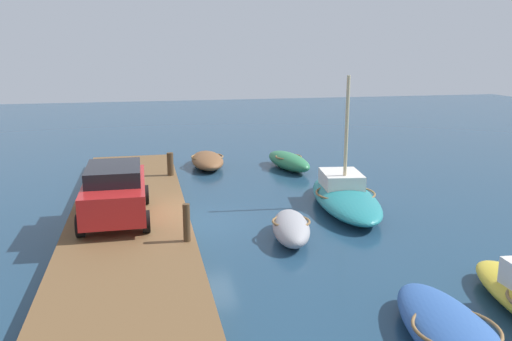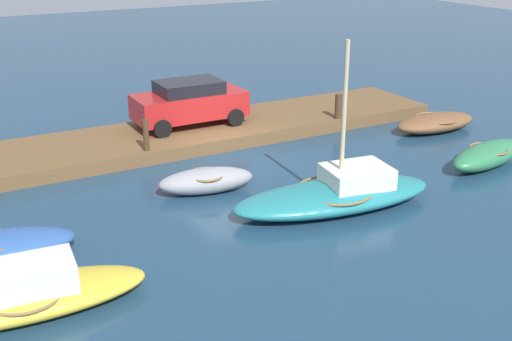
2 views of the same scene
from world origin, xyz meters
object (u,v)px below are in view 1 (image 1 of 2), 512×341
(mooring_post_west, at_px, (170,164))
(parked_car, at_px, (115,191))
(rowboat_brown, at_px, (207,160))
(mooring_post_mid_west, at_px, (187,223))
(rowboat_green, at_px, (288,161))
(dinghy_grey, at_px, (291,227))
(sailboat_teal, at_px, (345,195))
(rowboat_blue, at_px, (455,337))

(mooring_post_west, xyz_separation_m, parked_car, (5.34, -1.97, 0.41))
(rowboat_brown, distance_m, mooring_post_west, 3.82)
(mooring_post_west, xyz_separation_m, mooring_post_mid_west, (7.75, 0.00, 0.05))
(rowboat_green, xyz_separation_m, rowboat_brown, (-1.26, -3.71, -0.05))
(mooring_post_mid_west, bearing_deg, rowboat_green, 149.88)
(mooring_post_west, distance_m, parked_car, 5.70)
(dinghy_grey, relative_size, mooring_post_mid_west, 2.85)
(sailboat_teal, relative_size, rowboat_green, 1.63)
(rowboat_blue, relative_size, mooring_post_mid_west, 4.33)
(mooring_post_west, relative_size, mooring_post_mid_west, 0.90)
(rowboat_brown, bearing_deg, dinghy_grey, 8.37)
(sailboat_teal, bearing_deg, parked_car, -74.48)
(rowboat_blue, distance_m, rowboat_brown, 16.92)
(rowboat_green, bearing_deg, sailboat_teal, -8.20)
(mooring_post_mid_west, relative_size, parked_car, 0.26)
(rowboat_green, xyz_separation_m, mooring_post_west, (1.97, -5.64, 0.55))
(rowboat_blue, height_order, rowboat_brown, rowboat_blue)
(sailboat_teal, height_order, dinghy_grey, sailboat_teal)
(dinghy_grey, distance_m, parked_car, 5.49)
(sailboat_teal, xyz_separation_m, rowboat_green, (-6.30, -0.31, -0.05))
(rowboat_green, bearing_deg, dinghy_grey, -26.41)
(sailboat_teal, xyz_separation_m, mooring_post_west, (-4.32, -5.95, 0.50))
(sailboat_teal, height_order, rowboat_blue, sailboat_teal)
(mooring_post_mid_west, bearing_deg, rowboat_brown, 170.02)
(mooring_post_west, height_order, parked_car, parked_car)
(rowboat_brown, height_order, mooring_post_mid_west, mooring_post_mid_west)
(rowboat_blue, bearing_deg, mooring_post_west, -154.41)
(rowboat_blue, bearing_deg, parked_car, -134.45)
(dinghy_grey, height_order, mooring_post_mid_west, mooring_post_mid_west)
(mooring_post_west, bearing_deg, parked_car, -20.20)
(rowboat_brown, height_order, mooring_post_west, mooring_post_west)
(sailboat_teal, height_order, rowboat_brown, sailboat_teal)
(rowboat_green, distance_m, mooring_post_west, 6.00)
(rowboat_blue, distance_m, parked_car, 10.44)
(parked_car, bearing_deg, mooring_post_mid_west, 39.40)
(rowboat_blue, height_order, parked_car, parked_car)
(sailboat_teal, height_order, mooring_post_mid_west, sailboat_teal)
(parked_car, bearing_deg, mooring_post_west, 160.03)
(rowboat_blue, bearing_deg, mooring_post_mid_west, -134.81)
(dinghy_grey, height_order, parked_car, parked_car)
(rowboat_brown, height_order, dinghy_grey, dinghy_grey)
(mooring_post_west, relative_size, parked_car, 0.23)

